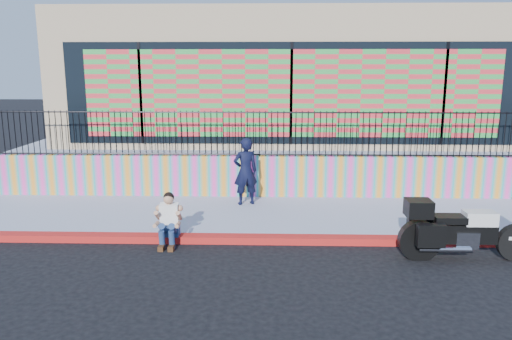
{
  "coord_description": "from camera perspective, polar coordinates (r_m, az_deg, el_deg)",
  "views": [
    {
      "loc": [
        -0.56,
        -9.84,
        3.6
      ],
      "look_at": [
        -0.89,
        1.2,
        1.29
      ],
      "focal_mm": 35.0,
      "sensor_mm": 36.0,
      "label": 1
    }
  ],
  "objects": [
    {
      "name": "elevated_platform",
      "position": [
        18.44,
        3.43,
        2.49
      ],
      "size": [
        16.0,
        10.0,
        1.25
      ],
      "primitive_type": "cube",
      "color": "#8D93A9",
      "rests_on": "ground"
    },
    {
      "name": "red_curb",
      "position": [
        10.47,
        4.72,
        -7.93
      ],
      "size": [
        16.0,
        0.3,
        0.15
      ],
      "primitive_type": "cube",
      "color": "red",
      "rests_on": "ground"
    },
    {
      "name": "storefront_building",
      "position": [
        17.99,
        3.55,
        10.65
      ],
      "size": [
        14.0,
        8.06,
        4.0
      ],
      "color": "tan",
      "rests_on": "elevated_platform"
    },
    {
      "name": "police_officer",
      "position": [
        12.56,
        -1.22,
        -0.15
      ],
      "size": [
        0.72,
        0.59,
        1.7
      ],
      "primitive_type": "imported",
      "rotation": [
        0.0,
        0.0,
        3.47
      ],
      "color": "black",
      "rests_on": "sidewalk"
    },
    {
      "name": "seated_man",
      "position": [
        10.34,
        -9.98,
        -6.15
      ],
      "size": [
        0.54,
        0.71,
        1.06
      ],
      "color": "navy",
      "rests_on": "ground"
    },
    {
      "name": "police_motorcycle",
      "position": [
        10.19,
        22.86,
        -6.0
      ],
      "size": [
        2.5,
        0.82,
        1.55
      ],
      "color": "black",
      "rests_on": "ground"
    },
    {
      "name": "sidewalk",
      "position": [
        12.03,
        4.32,
        -5.28
      ],
      "size": [
        16.0,
        3.0,
        0.15
      ],
      "primitive_type": "cube",
      "color": "#8D93A9",
      "rests_on": "ground"
    },
    {
      "name": "ground",
      "position": [
        10.49,
        4.71,
        -8.32
      ],
      "size": [
        90.0,
        90.0,
        0.0
      ],
      "primitive_type": "plane",
      "color": "black",
      "rests_on": "ground"
    },
    {
      "name": "mural_wall",
      "position": [
        13.42,
        4.06,
        -0.72
      ],
      "size": [
        16.0,
        0.2,
        1.1
      ],
      "primitive_type": "cube",
      "color": "#FF43B1",
      "rests_on": "sidewalk"
    },
    {
      "name": "metal_fence",
      "position": [
        13.22,
        4.13,
        4.15
      ],
      "size": [
        15.8,
        0.04,
        1.2
      ],
      "primitive_type": null,
      "color": "black",
      "rests_on": "mural_wall"
    }
  ]
}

